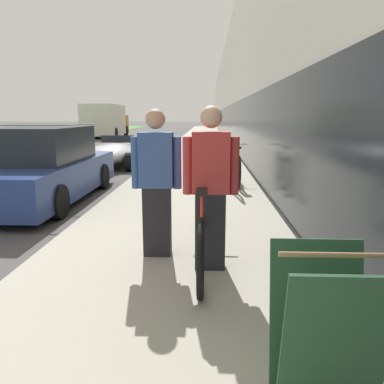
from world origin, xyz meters
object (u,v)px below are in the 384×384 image
object	(u,v)px
person_bystander	(157,184)
bike_rack_hoop	(233,168)
moving_truck	(106,121)
vintage_roadster_curbside	(114,153)
parked_sedan_curbside	(43,168)
tandem_bicycle	(203,222)
cruiser_bike_nearest	(237,168)
sandwich_board_sign	(325,327)
person_rider	(211,189)

from	to	relation	value
person_bystander	bike_rack_hoop	distance (m)	3.96
bike_rack_hoop	moving_truck	distance (m)	24.42
vintage_roadster_curbside	parked_sedan_curbside	bearing A→B (deg)	-91.16
bike_rack_hoop	person_bystander	bearing A→B (deg)	-106.77
tandem_bicycle	person_bystander	world-z (taller)	person_bystander
cruiser_bike_nearest	vintage_roadster_curbside	xyz separation A→B (m)	(-3.98, 4.12, -0.07)
tandem_bicycle	sandwich_board_sign	size ratio (longest dim) A/B	3.26
tandem_bicycle	vintage_roadster_curbside	world-z (taller)	tandem_bicycle
person_bystander	sandwich_board_sign	world-z (taller)	person_bystander
moving_truck	person_bystander	bearing A→B (deg)	-73.65
bike_rack_hoop	sandwich_board_sign	world-z (taller)	sandwich_board_sign
tandem_bicycle	person_rider	world-z (taller)	person_rider
person_rider	vintage_roadster_curbside	bearing A→B (deg)	109.93
person_bystander	vintage_roadster_curbside	distance (m)	9.21
sandwich_board_sign	bike_rack_hoop	bearing A→B (deg)	91.12
sandwich_board_sign	moving_truck	world-z (taller)	moving_truck
person_bystander	vintage_roadster_curbside	world-z (taller)	person_bystander
tandem_bicycle	bike_rack_hoop	world-z (taller)	tandem_bicycle
person_bystander	tandem_bicycle	bearing A→B (deg)	2.01
person_rider	cruiser_bike_nearest	xyz separation A→B (m)	(0.66, 5.04, -0.47)
parked_sedan_curbside	cruiser_bike_nearest	bearing A→B (deg)	18.53
person_rider	moving_truck	bearing A→B (deg)	107.35
person_rider	vintage_roadster_curbside	xyz separation A→B (m)	(-3.32, 9.16, -0.54)
person_bystander	parked_sedan_curbside	world-z (taller)	person_bystander
person_bystander	parked_sedan_curbside	size ratio (longest dim) A/B	0.37
cruiser_bike_nearest	sandwich_board_sign	bearing A→B (deg)	-90.20
sandwich_board_sign	person_bystander	bearing A→B (deg)	118.92
cruiser_bike_nearest	sandwich_board_sign	distance (m)	6.95
sandwich_board_sign	parked_sedan_curbside	size ratio (longest dim) A/B	0.20
tandem_bicycle	sandwich_board_sign	bearing A→B (deg)	-72.45
bike_rack_hoop	parked_sedan_curbside	size ratio (longest dim) A/B	0.19
vintage_roadster_curbside	person_bystander	bearing A→B (deg)	-72.92
tandem_bicycle	bike_rack_hoop	distance (m)	3.81
person_rider	sandwich_board_sign	size ratio (longest dim) A/B	1.91
person_bystander	parked_sedan_curbside	xyz separation A→B (m)	(-2.81, 3.30, -0.30)
cruiser_bike_nearest	parked_sedan_curbside	bearing A→B (deg)	-161.47
bike_rack_hoop	cruiser_bike_nearest	bearing A→B (deg)	81.00
cruiser_bike_nearest	person_rider	bearing A→B (deg)	-97.48
cruiser_bike_nearest	moving_truck	world-z (taller)	moving_truck
sandwich_board_sign	parked_sedan_curbside	world-z (taller)	parked_sedan_curbside
person_rider	person_bystander	world-z (taller)	person_rider
parked_sedan_curbside	moving_truck	world-z (taller)	moving_truck
tandem_bicycle	bike_rack_hoop	xyz separation A→B (m)	(0.61, 3.76, 0.12)
parked_sedan_curbside	vintage_roadster_curbside	size ratio (longest dim) A/B	1.09
tandem_bicycle	sandwich_board_sign	world-z (taller)	tandem_bicycle
tandem_bicycle	parked_sedan_curbside	size ratio (longest dim) A/B	0.64
tandem_bicycle	bike_rack_hoop	size ratio (longest dim) A/B	3.47
person_rider	bike_rack_hoop	world-z (taller)	person_rider
tandem_bicycle	person_rider	size ratio (longest dim) A/B	1.71
sandwich_board_sign	moving_truck	distance (m)	30.16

